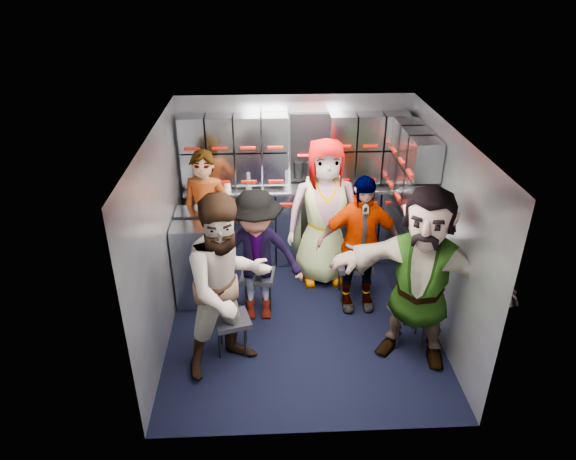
{
  "coord_description": "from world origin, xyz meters",
  "views": [
    {
      "loc": [
        -0.36,
        -4.47,
        3.5
      ],
      "look_at": [
        -0.13,
        0.35,
        0.93
      ],
      "focal_mm": 32.0,
      "sensor_mm": 36.0,
      "label": 1
    }
  ],
  "objects_px": {
    "jump_seat_mid_right": "(354,266)",
    "attendant_arc_b": "(257,257)",
    "jump_seat_center": "(321,242)",
    "attendant_arc_a": "(228,286)",
    "jump_seat_near_left": "(232,322)",
    "attendant_arc_c": "(324,213)",
    "attendant_arc_e": "(421,277)",
    "attendant_standing": "(207,219)",
    "jump_seat_near_right": "(410,313)",
    "attendant_arc_d": "(359,245)",
    "jump_seat_mid_left": "(258,278)"
  },
  "relations": [
    {
      "from": "jump_seat_mid_right",
      "to": "attendant_arc_c",
      "type": "xyz_separation_m",
      "value": [
        -0.32,
        0.4,
        0.48
      ]
    },
    {
      "from": "jump_seat_near_left",
      "to": "jump_seat_mid_left",
      "type": "bearing_deg",
      "value": 71.35
    },
    {
      "from": "attendant_arc_e",
      "to": "attendant_arc_a",
      "type": "bearing_deg",
      "value": -154.0
    },
    {
      "from": "jump_seat_near_left",
      "to": "jump_seat_center",
      "type": "relative_size",
      "value": 0.92
    },
    {
      "from": "jump_seat_near_left",
      "to": "jump_seat_mid_right",
      "type": "xyz_separation_m",
      "value": [
        1.34,
        0.88,
        0.05
      ]
    },
    {
      "from": "jump_seat_near_right",
      "to": "attendant_arc_a",
      "type": "height_order",
      "value": "attendant_arc_a"
    },
    {
      "from": "attendant_arc_d",
      "to": "attendant_arc_e",
      "type": "distance_m",
      "value": 0.94
    },
    {
      "from": "attendant_arc_c",
      "to": "attendant_standing",
      "type": "bearing_deg",
      "value": 175.2
    },
    {
      "from": "attendant_arc_a",
      "to": "attendant_standing",
      "type": "bearing_deg",
      "value": 71.94
    },
    {
      "from": "attendant_arc_b",
      "to": "attendant_arc_d",
      "type": "bearing_deg",
      "value": 8.71
    },
    {
      "from": "attendant_arc_e",
      "to": "attendant_arc_b",
      "type": "bearing_deg",
      "value": 179.98
    },
    {
      "from": "jump_seat_near_left",
      "to": "attendant_arc_c",
      "type": "xyz_separation_m",
      "value": [
        1.03,
        1.29,
        0.53
      ]
    },
    {
      "from": "attendant_arc_a",
      "to": "attendant_arc_e",
      "type": "xyz_separation_m",
      "value": [
        1.77,
        0.05,
        0.01
      ]
    },
    {
      "from": "jump_seat_near_left",
      "to": "attendant_arc_a",
      "type": "height_order",
      "value": "attendant_arc_a"
    },
    {
      "from": "jump_seat_center",
      "to": "jump_seat_mid_right",
      "type": "height_order",
      "value": "jump_seat_mid_right"
    },
    {
      "from": "jump_seat_near_right",
      "to": "attendant_standing",
      "type": "height_order",
      "value": "attendant_standing"
    },
    {
      "from": "attendant_arc_e",
      "to": "attendant_arc_c",
      "type": "bearing_deg",
      "value": 142.11
    },
    {
      "from": "jump_seat_near_left",
      "to": "attendant_standing",
      "type": "relative_size",
      "value": 0.25
    },
    {
      "from": "jump_seat_mid_right",
      "to": "attendant_arc_b",
      "type": "relative_size",
      "value": 0.31
    },
    {
      "from": "jump_seat_near_right",
      "to": "attendant_standing",
      "type": "xyz_separation_m",
      "value": [
        -2.1,
        1.27,
        0.46
      ]
    },
    {
      "from": "jump_seat_near_left",
      "to": "attendant_arc_b",
      "type": "height_order",
      "value": "attendant_arc_b"
    },
    {
      "from": "attendant_standing",
      "to": "attendant_arc_e",
      "type": "bearing_deg",
      "value": -19.82
    },
    {
      "from": "jump_seat_center",
      "to": "attendant_arc_d",
      "type": "xyz_separation_m",
      "value": [
        0.32,
        -0.76,
        0.39
      ]
    },
    {
      "from": "attendant_standing",
      "to": "attendant_arc_e",
      "type": "height_order",
      "value": "attendant_arc_e"
    },
    {
      "from": "jump_seat_near_left",
      "to": "attendant_arc_e",
      "type": "height_order",
      "value": "attendant_arc_e"
    },
    {
      "from": "jump_seat_mid_right",
      "to": "attendant_arc_b",
      "type": "xyz_separation_m",
      "value": [
        -1.09,
        -0.32,
        0.34
      ]
    },
    {
      "from": "attendant_arc_c",
      "to": "attendant_arc_e",
      "type": "xyz_separation_m",
      "value": [
        0.75,
        -1.41,
        0.01
      ]
    },
    {
      "from": "jump_seat_center",
      "to": "jump_seat_mid_right",
      "type": "bearing_deg",
      "value": -61.31
    },
    {
      "from": "attendant_arc_c",
      "to": "jump_seat_mid_right",
      "type": "bearing_deg",
      "value": -54.84
    },
    {
      "from": "jump_seat_mid_right",
      "to": "attendant_arc_b",
      "type": "bearing_deg",
      "value": -163.52
    },
    {
      "from": "attendant_arc_c",
      "to": "attendant_arc_b",
      "type": "bearing_deg",
      "value": -140.24
    },
    {
      "from": "jump_seat_center",
      "to": "attendant_arc_a",
      "type": "xyz_separation_m",
      "value": [
        -1.03,
        -1.65,
        0.5
      ]
    },
    {
      "from": "jump_seat_near_right",
      "to": "jump_seat_mid_right",
      "type": "bearing_deg",
      "value": 117.24
    },
    {
      "from": "jump_seat_near_left",
      "to": "attendant_standing",
      "type": "distance_m",
      "value": 1.44
    },
    {
      "from": "attendant_arc_b",
      "to": "attendant_arc_c",
      "type": "xyz_separation_m",
      "value": [
        0.78,
        0.72,
        0.14
      ]
    },
    {
      "from": "attendant_arc_a",
      "to": "attendant_arc_c",
      "type": "bearing_deg",
      "value": 24.6
    },
    {
      "from": "jump_seat_mid_left",
      "to": "jump_seat_mid_right",
      "type": "height_order",
      "value": "jump_seat_mid_right"
    },
    {
      "from": "attendant_standing",
      "to": "attendant_arc_b",
      "type": "xyz_separation_m",
      "value": [
        0.58,
        -0.76,
        -0.07
      ]
    },
    {
      "from": "jump_seat_near_left",
      "to": "attendant_arc_b",
      "type": "relative_size",
      "value": 0.27
    },
    {
      "from": "attendant_arc_d",
      "to": "jump_seat_mid_left",
      "type": "bearing_deg",
      "value": 176.44
    },
    {
      "from": "jump_seat_center",
      "to": "attendant_arc_d",
      "type": "bearing_deg",
      "value": -67.33
    },
    {
      "from": "jump_seat_mid_right",
      "to": "jump_seat_near_right",
      "type": "bearing_deg",
      "value": -62.76
    },
    {
      "from": "attendant_standing",
      "to": "jump_seat_mid_left",
      "type": "bearing_deg",
      "value": -30.39
    },
    {
      "from": "jump_seat_near_right",
      "to": "attendant_arc_a",
      "type": "distance_m",
      "value": 1.87
    },
    {
      "from": "jump_seat_center",
      "to": "attendant_arc_e",
      "type": "bearing_deg",
      "value": -64.9
    },
    {
      "from": "jump_seat_near_left",
      "to": "attendant_arc_d",
      "type": "xyz_separation_m",
      "value": [
        1.34,
        0.7,
        0.43
      ]
    },
    {
      "from": "jump_seat_mid_right",
      "to": "attendant_arc_b",
      "type": "distance_m",
      "value": 1.19
    },
    {
      "from": "attendant_arc_b",
      "to": "attendant_standing",
      "type": "bearing_deg",
      "value": 128.43
    },
    {
      "from": "attendant_arc_a",
      "to": "jump_seat_mid_left",
      "type": "bearing_deg",
      "value": 44.43
    },
    {
      "from": "jump_seat_near_right",
      "to": "jump_seat_mid_left",
      "type": "bearing_deg",
      "value": 155.72
    }
  ]
}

